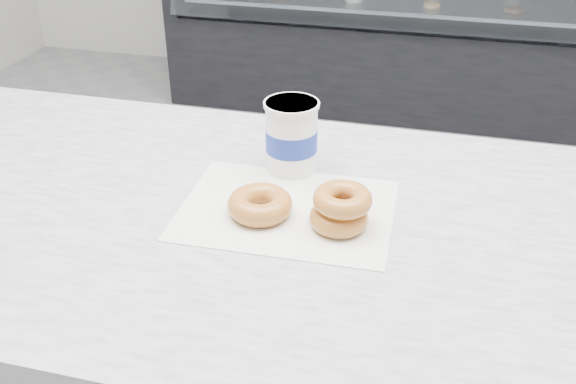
% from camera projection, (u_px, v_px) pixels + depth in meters
% --- Properties ---
extents(ground, '(5.00, 5.00, 0.00)m').
position_uv_depth(ground, '(307.00, 355.00, 1.99)').
color(ground, gray).
rests_on(ground, ground).
extents(display_case, '(2.40, 0.74, 1.25)m').
position_uv_depth(display_case, '(394.00, 16.00, 3.51)').
color(display_case, black).
rests_on(display_case, ground).
extents(wax_paper, '(0.35, 0.27, 0.00)m').
position_uv_depth(wax_paper, '(287.00, 209.00, 1.04)').
color(wax_paper, silver).
rests_on(wax_paper, counter).
extents(donut_single, '(0.11, 0.11, 0.04)m').
position_uv_depth(donut_single, '(260.00, 204.00, 1.01)').
color(donut_single, '#CF7F39').
rests_on(donut_single, wax_paper).
extents(donut_stack, '(0.13, 0.13, 0.06)m').
position_uv_depth(donut_stack, '(341.00, 209.00, 0.98)').
color(donut_stack, '#CF7F39').
rests_on(donut_stack, wax_paper).
extents(coffee_cup, '(0.11, 0.11, 0.13)m').
position_uv_depth(coffee_cup, '(291.00, 136.00, 1.12)').
color(coffee_cup, white).
rests_on(coffee_cup, counter).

